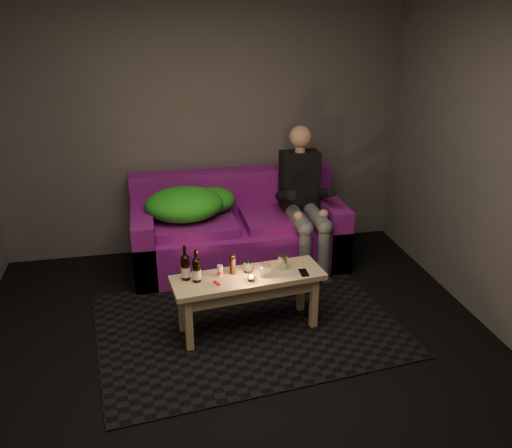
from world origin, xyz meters
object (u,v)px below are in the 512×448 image
Objects in this scene: beer_bottle_b at (197,270)px; beer_bottle_a at (185,267)px; person at (304,197)px; coffee_table at (248,285)px; steel_cup at (283,262)px; sofa at (238,232)px.

beer_bottle_a is at bearing 146.70° from beer_bottle_b.
person is 1.12× the size of coffee_table.
beer_bottle_a is 1.06× the size of beer_bottle_b.
beer_bottle_a is 0.76m from steel_cup.
coffee_table is at bearing 1.93° from beer_bottle_b.
steel_cup is at bearing -82.29° from sofa.
coffee_table is at bearing -125.31° from person.
beer_bottle_a is at bearing 175.46° from coffee_table.
sofa is 17.90× the size of steel_cup.
steel_cup is (0.16, -1.15, 0.22)m from sofa.
beer_bottle_b is at bearing -178.07° from coffee_table.
sofa is at bearing 165.03° from person.
person is 1.33m from coffee_table.
person reaches higher than coffee_table.
beer_bottle_a is at bearing -117.01° from sofa.
coffee_table is (-0.75, -1.05, -0.30)m from person.
beer_bottle_b is at bearing -136.88° from person.
sofa is at bearing 97.71° from steel_cup.
sofa is 7.38× the size of beer_bottle_a.
beer_bottle_a is 2.43× the size of steel_cup.
coffee_table is at bearing -96.16° from sofa.
steel_cup reaches higher than coffee_table.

